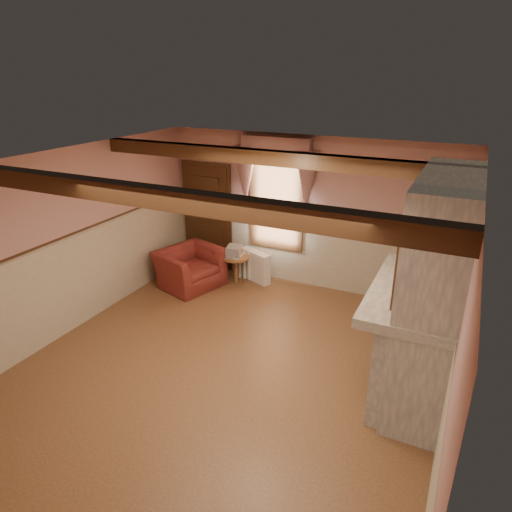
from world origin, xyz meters
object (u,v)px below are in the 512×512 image
at_px(radiator, 255,266).
at_px(mantel_clock, 427,258).
at_px(armchair, 190,268).
at_px(oil_lamp, 423,267).
at_px(side_table, 236,269).
at_px(bowl, 418,285).

relative_size(radiator, mantel_clock, 2.92).
bearing_deg(mantel_clock, radiator, 157.65).
height_order(armchair, oil_lamp, oil_lamp).
xyz_separation_m(side_table, radiator, (0.29, 0.25, 0.02)).
distance_m(armchair, oil_lamp, 4.45).
height_order(armchair, side_table, armchair).
bearing_deg(radiator, side_table, -116.46).
distance_m(side_table, oil_lamp, 3.97).
distance_m(radiator, oil_lamp, 3.82).
bearing_deg(radiator, mantel_clock, -0.07).
bearing_deg(oil_lamp, radiator, 151.34).
height_order(armchair, bowl, bowl).
bearing_deg(oil_lamp, side_table, 156.82).
xyz_separation_m(armchair, side_table, (0.72, 0.50, -0.09)).
bearing_deg(armchair, side_table, -38.17).
bearing_deg(bowl, radiator, 146.44).
bearing_deg(oil_lamp, bowl, -90.00).
height_order(radiator, oil_lamp, oil_lamp).
distance_m(side_table, bowl, 4.09).
xyz_separation_m(side_table, bowl, (3.45, -1.85, 1.19)).
bearing_deg(armchair, mantel_clock, -80.24).
relative_size(armchair, mantel_clock, 4.63).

